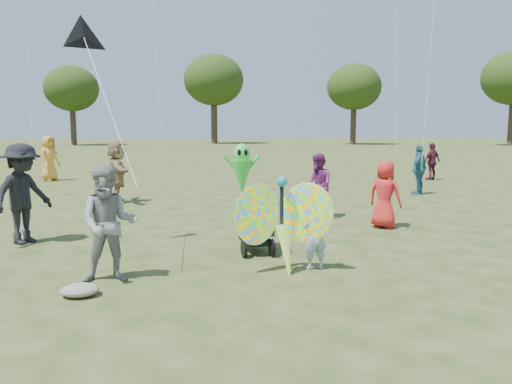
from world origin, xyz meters
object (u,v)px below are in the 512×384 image
Objects in this scene: child_girl at (315,236)px; crowd_b at (23,194)px; adult_man at (109,224)px; crowd_d at (117,172)px; crowd_h at (432,161)px; crowd_e at (318,186)px; jogging_stroller at (255,217)px; alien_kite at (242,171)px; crowd_c at (419,170)px; butterfly_kite at (283,225)px; crowd_a at (385,195)px; crowd_g at (49,158)px.

child_girl is 0.55× the size of crowd_b.
crowd_d is (-0.89, 7.56, 0.06)m from adult_man.
crowd_b reaches higher than crowd_h.
crowd_d reaches higher than crowd_e.
crowd_d is at bearing 109.44° from jogging_stroller.
crowd_d reaches higher than alien_kite.
alien_kite is at bearing -25.41° from crowd_c.
butterfly_kite is at bearing -86.83° from jogging_stroller.
child_girl is at bearing -65.91° from jogging_stroller.
crowd_c is at bearing 15.72° from alien_kite.
child_girl is 0.67× the size of crowd_e.
crowd_h is (2.49, 3.98, -0.04)m from crowd_c.
crowd_d reaches higher than adult_man.
crowd_d is at bearing -37.95° from crowd_c.
crowd_b is at bearing 156.18° from jogging_stroller.
crowd_d reaches higher than crowd_h.
crowd_b is 11.86m from crowd_c.
jogging_stroller is at bearing 74.71° from crowd_a.
alien_kite is at bearing -105.64° from crowd_g.
crowd_d reaches higher than butterfly_kite.
adult_man is (-3.05, -0.20, 0.31)m from child_girl.
crowd_g is at bearing -1.39° from crowd_a.
crowd_b is 1.09× the size of butterfly_kite.
crowd_e reaches higher than crowd_a.
crowd_e is 12.78m from crowd_g.
jogging_stroller is 5.00m from alien_kite.
crowd_h is at bearing 44.63° from adult_man.
adult_man reaches higher than crowd_c.
adult_man is 0.92× the size of crowd_g.
child_girl is 0.65× the size of crowd_c.
butterfly_kite is (-1.70, -4.34, -0.06)m from crowd_e.
crowd_h is (8.00, 11.87, 0.24)m from child_girl.
crowd_c reaches higher than crowd_e.
crowd_c is (8.57, 8.09, -0.03)m from adult_man.
alien_kite reaches higher than child_girl.
crowd_h reaches higher than butterfly_kite.
crowd_e reaches higher than crowd_h.
crowd_h is (15.46, -1.81, -0.15)m from crowd_g.
alien_kite is (-5.97, -1.68, 0.17)m from crowd_c.
crowd_c is (5.51, 7.88, 0.28)m from child_girl.
alien_kite is (-0.46, 6.20, 0.45)m from child_girl.
crowd_b is at bearing 150.78° from butterfly_kite.
crowd_h reaches higher than child_girl.
crowd_d is (-6.25, 4.47, 0.17)m from crowd_a.
crowd_h is 1.40× the size of jogging_stroller.
alien_kite is (0.06, 6.28, 0.24)m from butterfly_kite.
crowd_h reaches higher than crowd_a.
crowd_d is at bearing -128.58° from crowd_e.
adult_man is at bearing -110.70° from crowd_b.
crowd_a is 0.77× the size of crowd_b.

